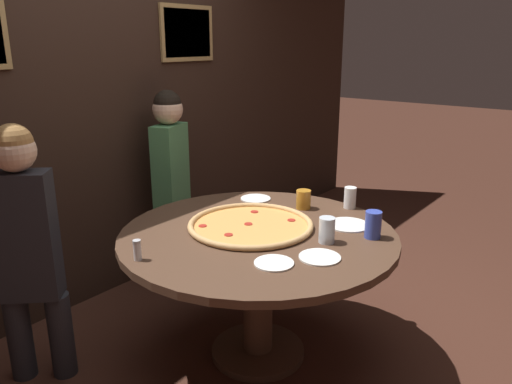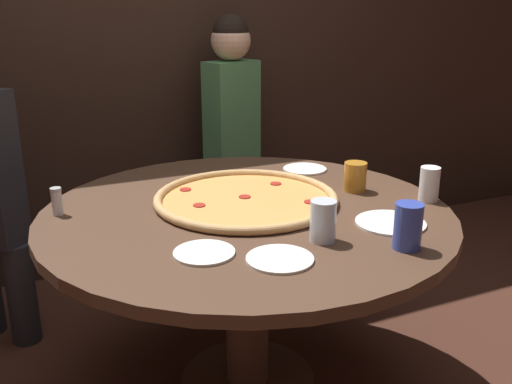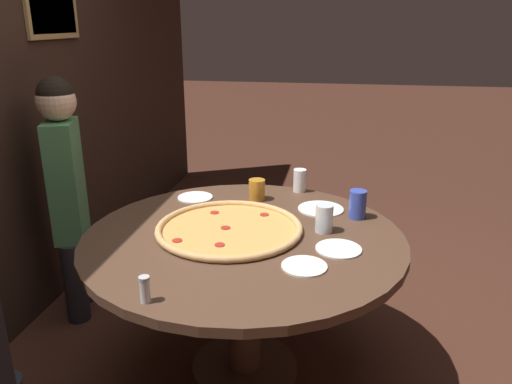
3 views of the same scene
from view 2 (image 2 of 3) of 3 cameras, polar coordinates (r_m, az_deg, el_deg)
back_wall at (r=3.16m, az=-11.06°, el=15.71°), size 6.40×0.08×2.60m
dining_table at (r=2.07m, az=-0.91°, el=-5.52°), size 1.45×1.45×0.74m
giant_pizza at (r=2.08m, az=-1.01°, el=-0.65°), size 0.67×0.67×0.03m
drink_cup_beside_pizza at (r=2.23m, az=9.89°, el=1.52°), size 0.09×0.09×0.11m
drink_cup_far_left at (r=2.18m, az=16.94°, el=0.76°), size 0.07×0.07×0.13m
drink_cup_near_left at (r=1.73m, az=14.95°, el=-3.33°), size 0.08×0.08×0.14m
drink_cup_front_edge at (r=1.74m, az=6.71°, el=-2.89°), size 0.08×0.08×0.13m
white_plate_beside_cup at (r=1.67m, az=-5.20°, el=-6.06°), size 0.18×0.18×0.01m
white_plate_right_side at (r=1.63m, az=2.40°, el=-6.70°), size 0.19×0.19×0.01m
white_plate_left_side at (r=1.93m, az=13.30°, el=-3.01°), size 0.23×0.23×0.01m
white_plate_far_back at (r=2.50m, az=4.90°, el=2.31°), size 0.19×0.19×0.01m
condiment_shaker at (r=2.06m, az=-19.29°, el=-0.88°), size 0.04×0.04×0.10m
diner_far_right at (r=3.10m, az=-2.42°, el=6.28°), size 0.37×0.24×1.38m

